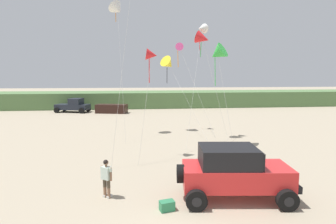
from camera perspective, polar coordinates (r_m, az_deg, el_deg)
name	(u,v)px	position (r m, az deg, el deg)	size (l,w,h in m)	color
dune_ridge	(167,99)	(46.08, -0.22, 2.76)	(90.00, 7.40, 2.48)	#567A47
jeep	(234,172)	(11.94, 13.71, -12.02)	(4.96, 2.82, 2.26)	red
person_watching	(106,176)	(12.12, -12.79, -13.02)	(0.52, 0.46, 1.67)	#8C664C
cooler_box	(167,206)	(11.10, -0.21, -19.04)	(0.56, 0.36, 0.38)	#2D7F51
distant_pickup	(73,106)	(40.76, -19.20, 1.26)	(4.93, 3.43, 1.98)	#1E232D
distant_sedan	(112,109)	(38.56, -11.74, 0.68)	(4.20, 1.70, 1.20)	black
kite_pink_ribbon	(117,9)	(25.07, -10.56, 20.38)	(1.86, 4.87, 11.55)	white
kite_purple_stunt	(203,39)	(22.64, 7.31, 15.03)	(2.52, 2.73, 8.82)	red
kite_black_sled	(180,48)	(26.29, 2.45, 13.31)	(2.86, 4.80, 8.19)	#E04C93
kite_red_delta	(151,55)	(17.27, -3.49, 11.80)	(1.32, 2.49, 6.88)	red
kite_blue_swept	(202,29)	(23.16, 7.05, 16.91)	(2.70, 5.38, 9.35)	white
kite_yellow_diamond	(169,64)	(25.65, 0.13, 10.03)	(3.39, 6.46, 7.01)	yellow
kite_green_box	(218,54)	(20.49, 10.34, 11.97)	(1.84, 3.18, 7.54)	green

